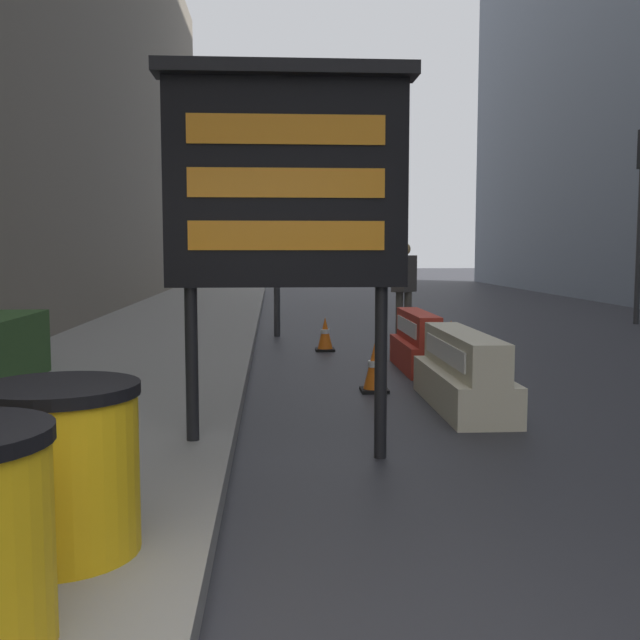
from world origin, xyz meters
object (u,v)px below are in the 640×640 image
object	(u,v)px
message_board	(286,182)
traffic_cone_far	(451,343)
traffic_cone_near	(374,368)
pedestrian_worker	(404,282)
barrel_drum_middle	(61,468)
jersey_barrier_cream	(463,374)
traffic_light_near_curb	(276,173)
traffic_cone_mid	(325,335)
jersey_barrier_red_striped	(418,344)

from	to	relation	value
message_board	traffic_cone_far	xyz separation A→B (m)	(2.46, 4.81, -1.87)
traffic_cone_near	pedestrian_worker	bearing A→B (deg)	76.55
barrel_drum_middle	jersey_barrier_cream	world-z (taller)	barrel_drum_middle
traffic_light_near_curb	traffic_cone_far	bearing A→B (deg)	-54.29
barrel_drum_middle	traffic_cone_far	size ratio (longest dim) A/B	1.33
traffic_cone_far	pedestrian_worker	distance (m)	3.35
message_board	traffic_cone_far	bearing A→B (deg)	62.88
pedestrian_worker	traffic_cone_mid	bearing A→B (deg)	0.16
jersey_barrier_red_striped	pedestrian_worker	xyz separation A→B (m)	(0.46, 3.75, 0.70)
traffic_cone_near	jersey_barrier_red_striped	bearing A→B (deg)	62.60
traffic_cone_mid	pedestrian_worker	world-z (taller)	pedestrian_worker
message_board	pedestrian_worker	size ratio (longest dim) A/B	1.72
traffic_cone_mid	traffic_light_near_curb	distance (m)	3.53
barrel_drum_middle	traffic_cone_mid	bearing A→B (deg)	77.39
traffic_cone_mid	message_board	bearing A→B (deg)	-96.66
jersey_barrier_cream	traffic_cone_near	distance (m)	1.23
jersey_barrier_red_striped	traffic_cone_far	xyz separation A→B (m)	(0.58, 0.48, -0.04)
jersey_barrier_red_striped	traffic_cone_mid	bearing A→B (deg)	120.35
message_board	traffic_cone_mid	size ratio (longest dim) A/B	5.52
barrel_drum_middle	traffic_cone_mid	distance (m)	8.65
traffic_cone_far	jersey_barrier_cream	bearing A→B (deg)	-101.05
barrel_drum_middle	pedestrian_worker	bearing A→B (deg)	71.13
barrel_drum_middle	message_board	distance (m)	2.91
traffic_light_near_curb	pedestrian_worker	bearing A→B (deg)	-5.06
barrel_drum_middle	pedestrian_worker	world-z (taller)	pedestrian_worker
barrel_drum_middle	traffic_cone_near	size ratio (longest dim) A/B	1.48
barrel_drum_middle	jersey_barrier_red_striped	world-z (taller)	barrel_drum_middle
barrel_drum_middle	jersey_barrier_red_striped	distance (m)	7.16
message_board	jersey_barrier_cream	size ratio (longest dim) A/B	1.42
barrel_drum_middle	jersey_barrier_cream	distance (m)	5.02
traffic_cone_mid	traffic_cone_near	bearing A→B (deg)	-84.59
jersey_barrier_cream	pedestrian_worker	bearing A→B (deg)	85.79
message_board	traffic_cone_near	world-z (taller)	message_board
traffic_cone_far	barrel_drum_middle	bearing A→B (deg)	-117.46
jersey_barrier_red_striped	traffic_light_near_curb	xyz separation A→B (m)	(-1.92, 3.96, 2.72)
jersey_barrier_red_striped	traffic_cone_near	xyz separation A→B (m)	(-0.81, -1.57, -0.07)
traffic_cone_mid	traffic_light_near_curb	bearing A→B (deg)	111.14
traffic_cone_near	barrel_drum_middle	bearing A→B (deg)	-114.36
barrel_drum_middle	traffic_light_near_curb	xyz separation A→B (m)	(1.11, 10.43, 2.48)
barrel_drum_middle	jersey_barrier_red_striped	size ratio (longest dim) A/B	0.48
message_board	traffic_light_near_curb	bearing A→B (deg)	90.27
barrel_drum_middle	jersey_barrier_cream	xyz separation A→B (m)	(3.04, 3.99, -0.24)
traffic_cone_near	pedestrian_worker	size ratio (longest dim) A/B	0.32
jersey_barrier_red_striped	traffic_cone_near	bearing A→B (deg)	-117.40
jersey_barrier_cream	traffic_cone_far	size ratio (longest dim) A/B	3.37
message_board	jersey_barrier_cream	bearing A→B (deg)	44.38
barrel_drum_middle	jersey_barrier_cream	size ratio (longest dim) A/B	0.39
traffic_light_near_curb	traffic_cone_mid	bearing A→B (deg)	-68.86
jersey_barrier_cream	jersey_barrier_red_striped	bearing A→B (deg)	90.00
traffic_cone_far	message_board	bearing A→B (deg)	-117.12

